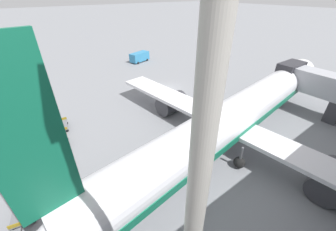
{
  "coord_description": "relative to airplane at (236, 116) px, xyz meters",
  "views": [
    {
      "loc": [
        28.22,
        -21.56,
        15.72
      ],
      "look_at": [
        11.3,
        -8.79,
        2.71
      ],
      "focal_mm": 22.0,
      "sensor_mm": 36.0,
      "label": 1
    }
  ],
  "objects": [
    {
      "name": "baggage_dolly_row_mid_a_col_c",
      "position": [
        -7.06,
        -18.07,
        -2.92
      ],
      "size": [
        3.5,
        2.09,
        0.92
      ],
      "color": "slate",
      "rests_on": "ground_plane"
    },
    {
      "name": "apron_light_mast",
      "position": [
        9.09,
        -15.68,
        9.03
      ],
      "size": [
        2.0,
        0.7,
        21.43
      ],
      "color": "#ADA89E",
      "rests_on": "ground_plane"
    },
    {
      "name": "baggage_dolly_row_near_col_c",
      "position": [
        -7.87,
        -20.61,
        -2.92
      ],
      "size": [
        3.5,
        2.28,
        0.92
      ],
      "color": "slate",
      "rests_on": "ground_plane"
    },
    {
      "name": "airplane",
      "position": [
        0.0,
        0.0,
        0.0
      ],
      "size": [
        37.25,
        45.39,
        14.62
      ],
      "color": "white",
      "rests_on": "ground_plane"
    },
    {
      "name": "service_van",
      "position": [
        -34.53,
        7.33,
        -2.16
      ],
      "size": [
        3.42,
        5.47,
        2.29
      ],
      "color": "teal",
      "rests_on": "ground_plane"
    },
    {
      "name": "stand_guidance_stripe",
      "position": [
        -1.41,
        -9.59,
        -3.39
      ],
      "size": [
        3.21,
        25.91,
        0.01
      ],
      "color": "white",
      "rests_on": "ground_plane"
    },
    {
      "name": "baggage_dolly_row_mid_a_col_a",
      "position": [
        -14.9,
        -16.07,
        -2.92
      ],
      "size": [
        3.5,
        2.15,
        0.92
      ],
      "color": "slate",
      "rests_on": "ground_plane"
    },
    {
      "name": "baggage_dolly_row_near_col_a",
      "position": [
        -15.42,
        -18.89,
        -2.92
      ],
      "size": [
        3.5,
        2.17,
        0.92
      ],
      "color": "slate",
      "rests_on": "ground_plane"
    },
    {
      "name": "fuel_tanker_secondary",
      "position": [
        -38.11,
        -19.87,
        -1.98
      ],
      "size": [
        8.02,
        4.51,
        3.31
      ],
      "color": "#2D8C5B",
      "rests_on": "ground_plane"
    },
    {
      "name": "ground_plane",
      "position": [
        -16.94,
        3.33,
        -3.4
      ],
      "size": [
        500.0,
        500.0,
        0.0
      ],
      "primitive_type": "plane",
      "color": "gray"
    },
    {
      "name": "baggage_dolly_row_mid_a_col_b",
      "position": [
        -11.19,
        -16.98,
        -2.92
      ],
      "size": [
        3.5,
        2.09,
        0.92
      ],
      "color": "slate",
      "rests_on": "ground_plane"
    },
    {
      "name": "baggage_dolly_row_near_col_d",
      "position": [
        -3.74,
        -21.43,
        -2.92
      ],
      "size": [
        3.5,
        2.19,
        0.92
      ],
      "color": "slate",
      "rests_on": "ground_plane"
    },
    {
      "name": "baggage_dolly_row_near_col_b",
      "position": [
        -11.75,
        -19.52,
        -2.92
      ],
      "size": [
        3.5,
        2.27,
        0.92
      ],
      "color": "slate",
      "rests_on": "ground_plane"
    },
    {
      "name": "baggage_dolly_row_mid_a_col_d",
      "position": [
        -3.4,
        -18.71,
        -2.92
      ],
      "size": [
        3.5,
        2.27,
        0.92
      ],
      "color": "slate",
      "rests_on": "ground_plane"
    }
  ]
}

